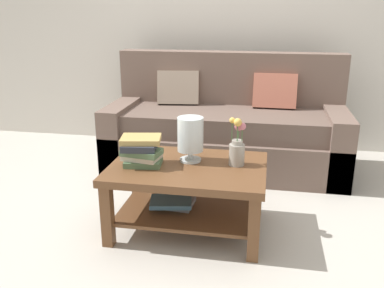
% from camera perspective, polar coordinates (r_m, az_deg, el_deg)
% --- Properties ---
extents(ground_plane, '(10.00, 10.00, 0.00)m').
position_cam_1_polar(ground_plane, '(3.31, 0.26, -8.15)').
color(ground_plane, '#B7B2A8').
extents(back_wall, '(6.40, 0.12, 2.70)m').
position_cam_1_polar(back_wall, '(4.61, 4.09, 16.58)').
color(back_wall, beige).
rests_on(back_wall, ground).
extents(couch, '(2.18, 0.90, 1.06)m').
position_cam_1_polar(couch, '(4.00, 4.63, 2.04)').
color(couch, brown).
rests_on(couch, ground).
extents(coffee_table, '(1.03, 0.73, 0.47)m').
position_cam_1_polar(coffee_table, '(2.84, -0.69, -5.43)').
color(coffee_table, brown).
rests_on(coffee_table, ground).
extents(book_stack_main, '(0.29, 0.25, 0.19)m').
position_cam_1_polar(book_stack_main, '(2.78, -6.90, -0.93)').
color(book_stack_main, '#51704C').
rests_on(book_stack_main, coffee_table).
extents(glass_hurricane_vase, '(0.18, 0.18, 0.30)m').
position_cam_1_polar(glass_hurricane_vase, '(2.81, -0.22, 1.13)').
color(glass_hurricane_vase, silver).
rests_on(glass_hurricane_vase, coffee_table).
extents(flower_pitcher, '(0.11, 0.12, 0.32)m').
position_cam_1_polar(flower_pitcher, '(2.77, 6.16, -0.42)').
color(flower_pitcher, '#9E998E').
rests_on(flower_pitcher, coffee_table).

